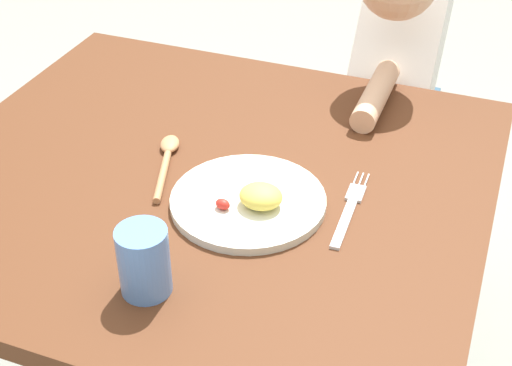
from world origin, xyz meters
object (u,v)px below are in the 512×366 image
object	(u,v)px
fork	(349,210)
spoon	(167,157)
plate	(250,200)
drinking_cup	(144,261)
person	(391,115)

from	to	relation	value
fork	spoon	world-z (taller)	spoon
plate	fork	xyz separation A→B (m)	(0.16, 0.05, -0.01)
spoon	drinking_cup	world-z (taller)	drinking_cup
plate	drinking_cup	size ratio (longest dim) A/B	2.43
spoon	drinking_cup	size ratio (longest dim) A/B	1.85
spoon	plate	bearing A→B (deg)	-129.60
plate	person	size ratio (longest dim) A/B	0.26
plate	drinking_cup	world-z (taller)	drinking_cup
spoon	person	size ratio (longest dim) A/B	0.20
fork	person	distance (m)	0.62
fork	person	xyz separation A→B (m)	(-0.04, 0.60, -0.15)
spoon	person	world-z (taller)	person
spoon	drinking_cup	xyz separation A→B (m)	(0.12, -0.32, 0.05)
spoon	person	xyz separation A→B (m)	(0.31, 0.57, -0.16)
drinking_cup	person	distance (m)	0.93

